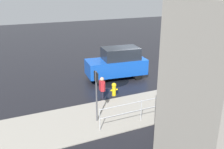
% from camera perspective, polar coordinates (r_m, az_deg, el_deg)
% --- Properties ---
extents(ground_plane, '(60.00, 60.00, 0.00)m').
position_cam_1_polar(ground_plane, '(17.11, 5.80, -0.45)').
color(ground_plane, black).
extents(kerb_strip, '(24.00, 3.20, 0.04)m').
position_cam_1_polar(kerb_strip, '(13.92, 14.57, -5.69)').
color(kerb_strip, gray).
rests_on(kerb_strip, ground).
extents(moving_hatchback, '(4.06, 2.10, 2.06)m').
position_cam_1_polar(moving_hatchback, '(16.45, 1.23, 2.60)').
color(moving_hatchback, blue).
rests_on(moving_hatchback, ground).
extents(fire_hydrant, '(0.42, 0.31, 0.80)m').
position_cam_1_polar(fire_hydrant, '(13.82, 0.45, -3.50)').
color(fire_hydrant, gold).
rests_on(fire_hydrant, ground).
extents(pedestrian, '(0.27, 0.57, 1.22)m').
position_cam_1_polar(pedestrian, '(13.51, -2.29, -2.77)').
color(pedestrian, '#B2262D').
rests_on(pedestrian, ground).
extents(metal_railing, '(10.06, 0.04, 1.05)m').
position_cam_1_polar(metal_railing, '(13.00, 18.19, -4.50)').
color(metal_railing, '#B7BABF').
rests_on(metal_railing, ground).
extents(sign_post, '(0.07, 0.44, 2.40)m').
position_cam_1_polar(sign_post, '(10.86, -3.59, -3.39)').
color(sign_post, '#4C4C51').
rests_on(sign_post, ground).
extents(puddle_patch, '(2.45, 2.45, 0.01)m').
position_cam_1_polar(puddle_patch, '(16.27, -0.44, -1.40)').
color(puddle_patch, black).
rests_on(puddle_patch, ground).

